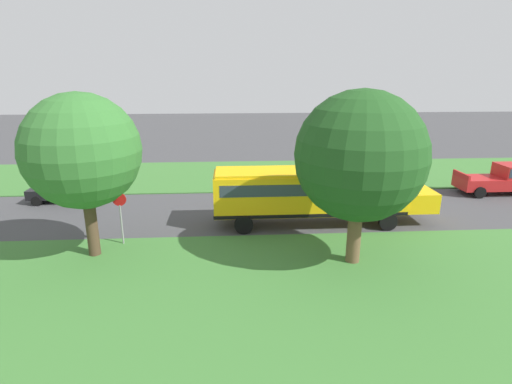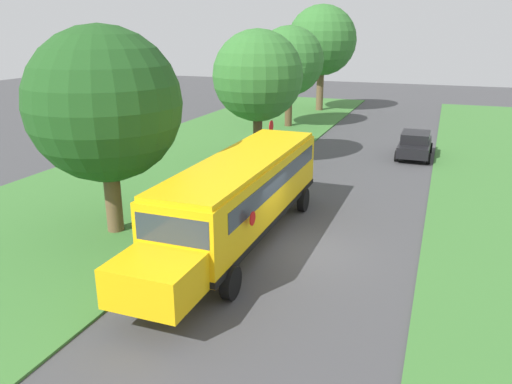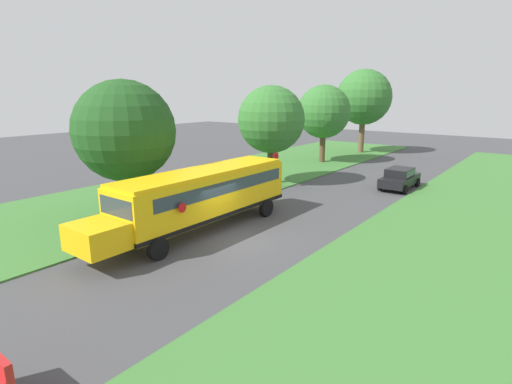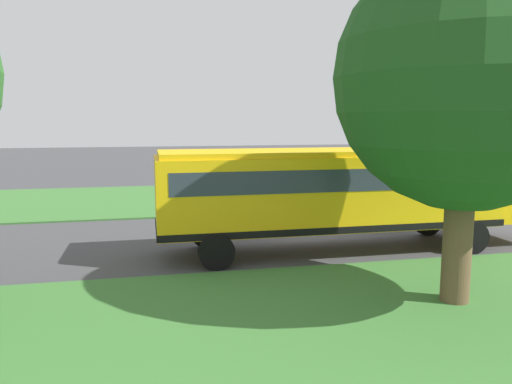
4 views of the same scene
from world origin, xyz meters
The scene contains 5 objects.
ground_plane centered at (0.00, 0.00, 0.00)m, with size 120.00×120.00×0.00m, color #424244.
grass_verge centered at (-10.00, 0.00, 0.04)m, with size 12.00×80.00×0.08m, color #3D7533.
grass_far_side centered at (9.00, 0.00, 0.04)m, with size 10.00×80.00×0.07m, color #3D7533.
school_bus centered at (-2.28, -0.01, 1.92)m, with size 2.85×12.42×3.16m.
oak_tree_beside_bus centered at (-7.32, -0.83, 4.90)m, with size 5.59×5.59×7.73m.
Camera 4 is at (-16.68, 5.69, 4.08)m, focal length 35.00 mm.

